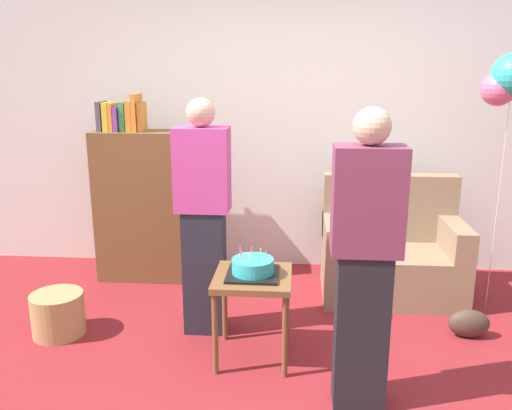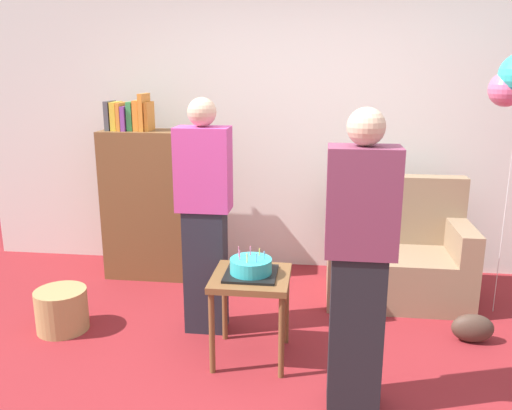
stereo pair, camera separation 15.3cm
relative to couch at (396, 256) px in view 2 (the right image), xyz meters
The scene contains 10 objects.
ground_plane 1.66m from the couch, 120.34° to the right, with size 8.00×8.00×0.00m, color maroon.
wall_back 1.45m from the couch, 141.50° to the left, with size 6.00×0.10×2.70m, color silver.
couch is the anchor object (origin of this frame).
bookshelf 2.14m from the couch, behind, with size 0.80×0.36×1.61m.
side_table 1.51m from the couch, 133.51° to the right, with size 0.48×0.48×0.56m.
birthday_cake 1.53m from the couch, 133.51° to the right, with size 0.32×0.32×0.17m.
person_blowing_candles 1.66m from the couch, 151.94° to the right, with size 0.36×0.22×1.63m.
person_holding_cake 1.65m from the couch, 105.31° to the right, with size 0.36×0.22×1.63m.
wicker_basket 2.59m from the couch, 159.63° to the right, with size 0.36×0.36×0.30m, color #A88451.
handbag 0.87m from the couch, 59.00° to the right, with size 0.28×0.14×0.20m, color #473328.
Camera 2 is at (0.20, -2.72, 1.81)m, focal length 36.96 mm.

